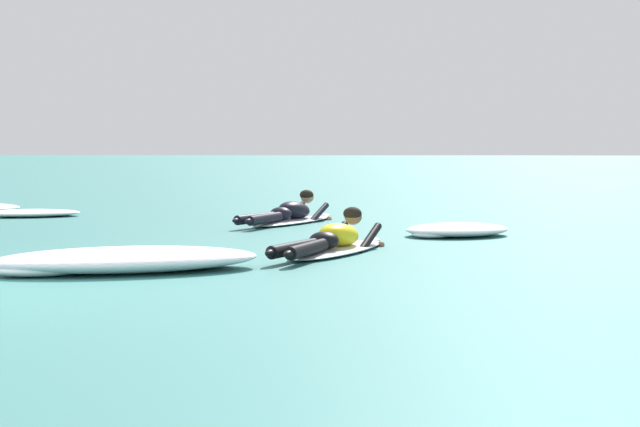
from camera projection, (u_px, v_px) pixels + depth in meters
The scene contains 6 objects.
ground_plane at pixel (206, 208), 18.21m from camera, with size 120.00×120.00×0.00m, color #387A75.
surfer_near at pixel (333, 242), 11.02m from camera, with size 1.35×2.61×0.55m.
surfer_far at pixel (289, 215), 14.91m from camera, with size 1.45×2.54×0.54m.
whitewater_front at pixel (29, 213), 16.26m from camera, with size 1.80×1.16×0.12m.
whitewater_mid_right at pixel (126, 260), 9.52m from camera, with size 2.77×1.78×0.24m.
whitewater_far_band at pixel (457, 230), 13.02m from camera, with size 1.69×1.46×0.17m.
Camera 1 is at (3.46, -7.95, 1.28)m, focal length 55.17 mm.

